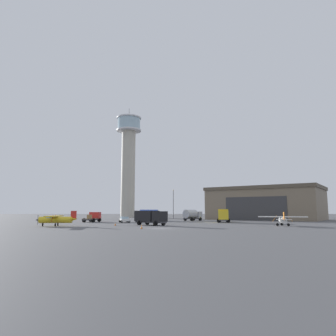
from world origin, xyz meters
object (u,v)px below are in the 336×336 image
at_px(control_tower, 128,157).
at_px(airplane_white, 283,219).
at_px(traffic_cone_near_right, 115,224).
at_px(truck_flatbed_red, 93,217).
at_px(truck_box_black, 150,217).
at_px(car_white, 124,219).
at_px(truck_fuel_tanker_blue, 153,215).
at_px(truck_box_yellow, 223,215).
at_px(airplane_yellow, 56,219).
at_px(light_post_west, 173,202).
at_px(truck_fuel_tanker_silver, 192,215).
at_px(traffic_cone_near_left, 142,227).

xyz_separation_m(control_tower, airplane_white, (38.96, -68.81, -23.46)).
bearing_deg(traffic_cone_near_right, truck_flatbed_red, 116.20).
distance_m(truck_box_black, car_white, 15.63).
distance_m(truck_fuel_tanker_blue, truck_box_yellow, 20.53).
height_order(airplane_white, traffic_cone_near_right, airplane_white).
bearing_deg(truck_flatbed_red, car_white, -101.25).
distance_m(airplane_yellow, truck_flatbed_red, 20.39).
bearing_deg(truck_box_yellow, light_post_west, -146.31).
relative_size(airplane_yellow, truck_fuel_tanker_blue, 1.26).
distance_m(truck_fuel_tanker_silver, truck_box_black, 27.65).
distance_m(airplane_yellow, truck_box_yellow, 37.63).
bearing_deg(light_post_west, truck_flatbed_red, -129.88).
height_order(light_post_west, traffic_cone_near_right, light_post_west).
bearing_deg(traffic_cone_near_left, truck_fuel_tanker_blue, 91.51).
relative_size(truck_flatbed_red, traffic_cone_near_right, 9.40).
distance_m(truck_flatbed_red, light_post_west, 30.84).
bearing_deg(truck_box_yellow, truck_fuel_tanker_silver, -140.76).
distance_m(control_tower, airplane_white, 82.48).
height_order(airplane_white, truck_fuel_tanker_blue, truck_fuel_tanker_blue).
height_order(airplane_yellow, truck_fuel_tanker_blue, truck_fuel_tanker_blue).
bearing_deg(traffic_cone_near_left, control_tower, 100.30).
relative_size(airplane_yellow, airplane_white, 1.09).
xyz_separation_m(airplane_yellow, car_white, (9.54, 17.47, -0.54)).
relative_size(control_tower, car_white, 9.83).
distance_m(car_white, traffic_cone_near_left, 26.18).
xyz_separation_m(airplane_white, truck_box_yellow, (-8.17, 16.82, 0.54)).
relative_size(control_tower, light_post_west, 4.82).
xyz_separation_m(airplane_yellow, truck_fuel_tanker_silver, (26.13, 29.64, 0.39)).
bearing_deg(truck_box_yellow, airplane_yellow, -52.48).
bearing_deg(light_post_west, traffic_cone_near_left, -95.11).
xyz_separation_m(truck_box_black, light_post_west, (4.16, 40.14, 3.99)).
bearing_deg(car_white, truck_box_yellow, 74.45).
xyz_separation_m(light_post_west, traffic_cone_near_left, (-4.61, -51.58, -5.28)).
bearing_deg(truck_box_yellow, car_white, -79.59).
bearing_deg(truck_fuel_tanker_blue, airplane_white, -39.07).
xyz_separation_m(traffic_cone_near_left, traffic_cone_near_right, (-5.99, 9.93, 0.01)).
bearing_deg(truck_fuel_tanker_blue, control_tower, 115.47).
relative_size(truck_fuel_tanker_blue, truck_box_yellow, 1.16).
bearing_deg(airplane_yellow, truck_box_yellow, -159.45).
relative_size(truck_box_black, car_white, 1.43).
relative_size(truck_fuel_tanker_silver, truck_box_black, 0.86).
bearing_deg(truck_flatbed_red, truck_box_black, -129.27).
height_order(truck_fuel_tanker_blue, car_white, truck_fuel_tanker_blue).
height_order(airplane_yellow, airplane_white, airplane_yellow).
relative_size(car_white, light_post_west, 0.49).
height_order(airplane_white, truck_fuel_tanker_silver, truck_fuel_tanker_silver).
bearing_deg(truck_box_black, traffic_cone_near_right, -125.28).
relative_size(truck_box_black, light_post_west, 0.70).
bearing_deg(traffic_cone_near_right, truck_box_black, 13.27).
xyz_separation_m(truck_flatbed_red, car_white, (8.19, -2.87, -0.44)).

